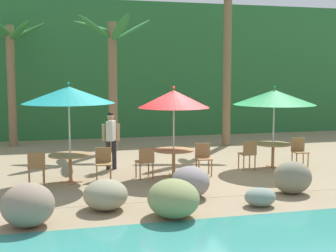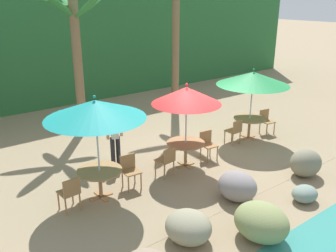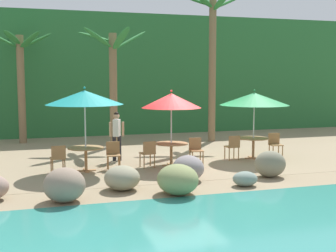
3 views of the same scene
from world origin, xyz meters
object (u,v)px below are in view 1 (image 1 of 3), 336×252
at_px(palm_tree_nearest, 11,62).
at_px(chair_green_inland, 248,153).
at_px(umbrella_red, 174,99).
at_px(chair_red_inland, 145,160).
at_px(waiter_in_white, 111,136).
at_px(palm_tree_third, 227,37).
at_px(umbrella_green, 274,97).
at_px(chair_teal_seaward, 103,161).
at_px(palm_tree_second, 112,63).
at_px(dining_table_red, 174,154).
at_px(chair_red_seaward, 203,156).
at_px(umbrella_teal, 69,95).
at_px(dining_table_teal, 70,159).
at_px(dining_table_green, 273,148).
at_px(chair_teal_inland, 36,166).
at_px(chair_green_seaward, 299,150).

bearing_deg(palm_tree_nearest, chair_green_inland, -42.17).
height_order(umbrella_red, chair_red_inland, umbrella_red).
bearing_deg(waiter_in_white, palm_tree_third, 35.11).
bearing_deg(umbrella_green, palm_tree_nearest, 141.54).
xyz_separation_m(chair_teal_seaward, palm_tree_second, (0.83, 4.71, 2.70)).
bearing_deg(palm_tree_second, dining_table_red, -76.67).
bearing_deg(chair_green_inland, chair_red_seaward, -169.95).
distance_m(umbrella_teal, umbrella_red, 2.79).
bearing_deg(chair_teal_seaward, chair_red_seaward, 1.41).
xyz_separation_m(dining_table_teal, umbrella_green, (5.96, 0.46, 1.50)).
xyz_separation_m(umbrella_teal, dining_table_red, (2.78, 0.09, -1.66)).
height_order(chair_red_seaward, chair_green_inland, same).
bearing_deg(palm_tree_third, chair_red_seaward, -117.78).
distance_m(dining_table_red, chair_green_inland, 2.34).
height_order(dining_table_red, palm_tree_third, palm_tree_third).
distance_m(dining_table_teal, dining_table_green, 5.97).
distance_m(palm_tree_second, palm_tree_third, 4.60).
bearing_deg(umbrella_green, palm_tree_second, 135.02).
distance_m(chair_red_seaward, chair_red_inland, 1.70).
relative_size(umbrella_red, waiter_in_white, 1.46).
xyz_separation_m(dining_table_green, palm_tree_third, (0.21, 4.43, 3.61)).
distance_m(chair_teal_seaward, palm_tree_third, 8.11).
xyz_separation_m(chair_red_seaward, palm_tree_second, (-1.95, 4.64, 2.70)).
xyz_separation_m(chair_teal_inland, palm_tree_second, (2.52, 4.89, 2.70)).
distance_m(chair_green_seaward, chair_green_inland, 1.70).
bearing_deg(umbrella_teal, chair_teal_inland, -168.80).
relative_size(chair_green_seaward, waiter_in_white, 0.51).
bearing_deg(chair_teal_seaward, dining_table_red, 2.22).
xyz_separation_m(chair_red_inland, waiter_in_white, (-0.73, 1.53, 0.47)).
bearing_deg(palm_tree_second, chair_red_seaward, -67.18).
bearing_deg(chair_green_inland, dining_table_teal, -176.12).
height_order(chair_teal_seaward, umbrella_green, umbrella_green).
distance_m(chair_teal_inland, palm_tree_nearest, 7.51).
bearing_deg(waiter_in_white, palm_tree_second, 82.09).
xyz_separation_m(umbrella_teal, chair_green_seaward, (6.81, 0.43, -1.76)).
bearing_deg(umbrella_green, chair_teal_inland, -174.75).
height_order(dining_table_red, palm_tree_nearest, palm_tree_nearest).
height_order(dining_table_teal, umbrella_green, umbrella_green).
xyz_separation_m(dining_table_teal, dining_table_green, (5.96, 0.46, 0.00)).
bearing_deg(umbrella_teal, palm_tree_second, 70.38).
distance_m(chair_red_inland, chair_green_seaward, 4.89).
bearing_deg(chair_red_inland, umbrella_red, 13.76).
bearing_deg(chair_teal_inland, waiter_in_white, 37.45).
bearing_deg(chair_red_seaward, dining_table_red, 179.58).
xyz_separation_m(palm_tree_nearest, waiter_in_white, (3.17, -5.32, -2.27)).
relative_size(dining_table_red, chair_green_seaward, 1.26).
bearing_deg(umbrella_red, chair_green_inland, 6.24).
bearing_deg(chair_green_seaward, waiter_in_white, 170.05).
height_order(dining_table_teal, umbrella_red, umbrella_red).
xyz_separation_m(dining_table_red, palm_tree_third, (3.39, 4.80, 3.61)).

